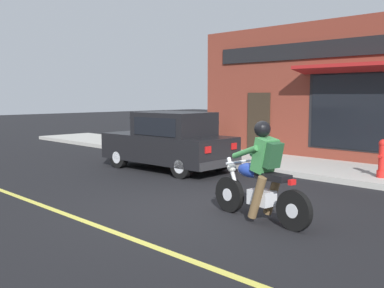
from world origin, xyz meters
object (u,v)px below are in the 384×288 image
(car_hatchback, at_px, (169,142))
(trash_bin, at_px, (211,135))
(fire_hydrant, at_px, (383,159))
(motorcycle_with_rider, at_px, (261,180))

(car_hatchback, bearing_deg, trash_bin, 25.02)
(fire_hydrant, xyz_separation_m, trash_bin, (1.17, 6.43, 0.06))
(car_hatchback, relative_size, fire_hydrant, 4.39)
(motorcycle_with_rider, xyz_separation_m, trash_bin, (5.66, 6.31, -0.04))
(motorcycle_with_rider, distance_m, fire_hydrant, 4.49)
(car_hatchback, relative_size, trash_bin, 3.94)
(motorcycle_with_rider, bearing_deg, trash_bin, 48.10)
(motorcycle_with_rider, bearing_deg, car_hatchback, 64.12)
(car_hatchback, distance_m, trash_bin, 3.71)
(fire_hydrant, bearing_deg, motorcycle_with_rider, 178.53)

